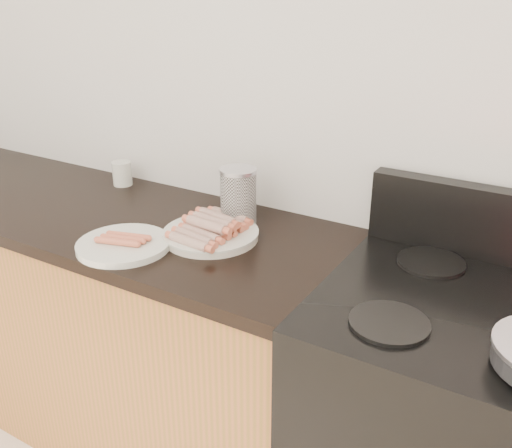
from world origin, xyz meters
The scene contains 12 objects.
wall_back centered at (0.00, 2.00, 1.30)m, with size 4.00×0.04×2.60m, color silver.
cabinet_base centered at (-0.70, 1.69, 0.43)m, with size 2.20×0.59×0.86m, color #B26436.
counter_slab centered at (-0.70, 1.69, 0.88)m, with size 2.20×0.62×0.04m, color black.
stove_panel centered at (0.78, 1.96, 1.01)m, with size 0.76×0.06×0.20m, color black.
burner_near_left centered at (0.61, 1.51, 0.92)m, with size 0.18×0.18×0.01m, color black.
burner_far_left centered at (0.61, 1.84, 0.92)m, with size 0.18×0.18×0.01m, color black.
main_plate centered at (0.00, 1.69, 0.91)m, with size 0.28×0.28×0.02m, color silver.
side_plate centered at (-0.18, 1.51, 0.91)m, with size 0.27×0.27×0.02m, color white.
hotdog_pile centered at (0.00, 1.69, 0.94)m, with size 0.14×0.27×0.05m.
plain_sausages centered at (-0.18, 1.51, 0.93)m, with size 0.13×0.10×0.02m.
canister centered at (0.00, 1.84, 0.99)m, with size 0.12×0.12×0.18m.
mug centered at (-0.56, 1.91, 0.94)m, with size 0.07×0.07×0.09m, color white.
Camera 1 is at (0.91, 0.44, 1.62)m, focal length 40.00 mm.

